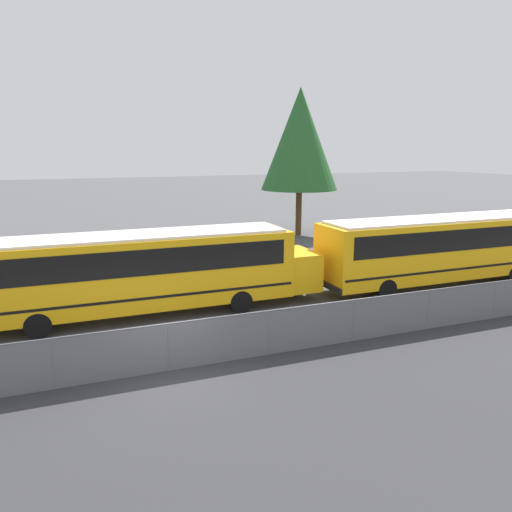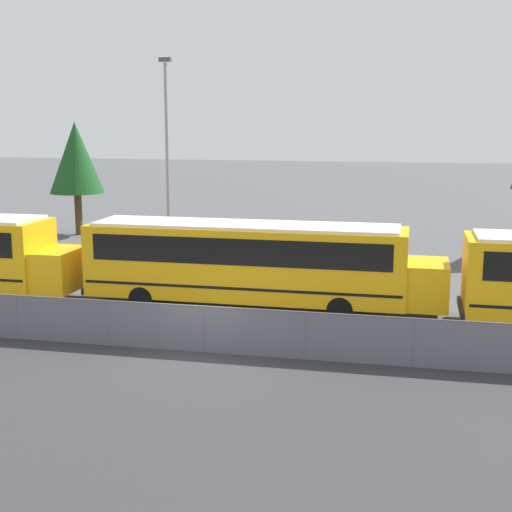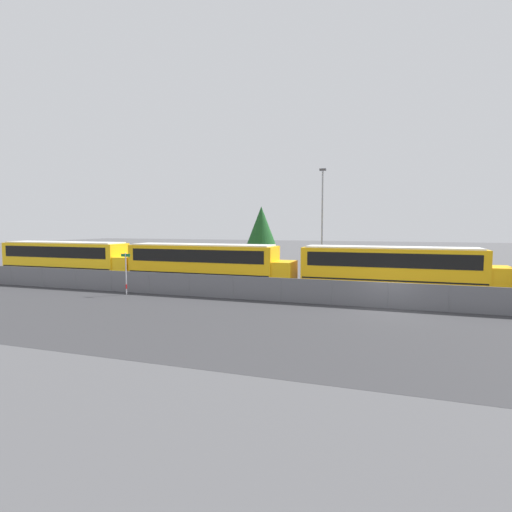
% 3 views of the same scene
% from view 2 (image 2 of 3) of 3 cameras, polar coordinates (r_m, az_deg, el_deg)
% --- Properties ---
extents(ground_plane, '(200.00, 200.00, 0.00)m').
position_cam_2_polar(ground_plane, '(21.91, -4.20, -7.69)').
color(ground_plane, '#4C4C4F').
extents(road_strip, '(114.74, 12.00, 0.01)m').
position_cam_2_polar(road_strip, '(16.65, -10.24, -14.02)').
color(road_strip, '#333335').
rests_on(road_strip, ground_plane).
extents(fence, '(80.81, 0.07, 1.47)m').
position_cam_2_polar(fence, '(21.68, -4.22, -5.80)').
color(fence, '#9EA0A5').
rests_on(fence, ground_plane).
extents(school_bus_2, '(13.35, 2.62, 3.21)m').
position_cam_2_polar(school_bus_2, '(26.33, -0.27, -0.23)').
color(school_bus_2, '#EDA80F').
rests_on(school_bus_2, ground_plane).
extents(light_pole, '(0.60, 0.24, 9.92)m').
position_cam_2_polar(light_pole, '(36.13, -7.12, 8.25)').
color(light_pole, gray).
rests_on(light_pole, ground_plane).
extents(tree_0, '(3.27, 3.27, 6.82)m').
position_cam_2_polar(tree_0, '(44.59, -14.21, 7.60)').
color(tree_0, '#51381E').
rests_on(tree_0, ground_plane).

